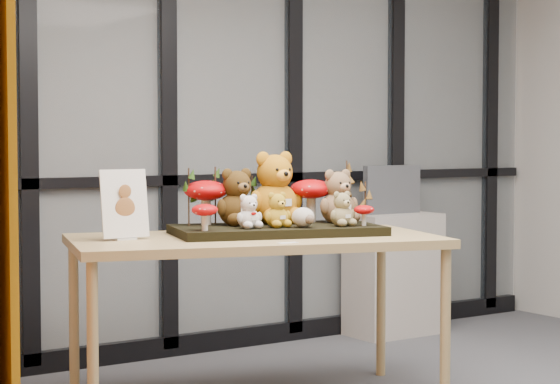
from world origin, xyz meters
TOP-DOWN VIEW (x-y plane):
  - room_shell at (0.00, 0.00)m, footprint 5.00×5.00m
  - glass_partition at (-0.00, 2.47)m, footprint 4.90×0.06m
  - display_table at (-0.61, 1.26)m, footprint 1.93×1.34m
  - diorama_tray at (-0.46, 1.29)m, footprint 1.11×0.77m
  - bear_pooh_yellow at (-0.40, 1.41)m, footprint 0.37×0.35m
  - bear_brown_medium at (-0.61, 1.43)m, footprint 0.29×0.27m
  - bear_tan_back at (-0.10, 1.27)m, footprint 0.28×0.26m
  - bear_small_yellow at (-0.52, 1.20)m, footprint 0.17×0.17m
  - bear_white_bow at (-0.66, 1.23)m, footprint 0.17×0.16m
  - bear_beige_small at (-0.21, 1.08)m, footprint 0.18×0.17m
  - plush_cream_hedgehog at (-0.42, 1.12)m, footprint 0.10×0.09m
  - mushroom_back_left at (-0.73, 1.52)m, footprint 0.22×0.22m
  - mushroom_back_right at (-0.19, 1.38)m, footprint 0.22×0.22m
  - mushroom_front_left at (-0.89, 1.24)m, footprint 0.12×0.12m
  - mushroom_front_right at (-0.11, 1.04)m, footprint 0.10×0.10m
  - sprig_green_far_left at (-0.82, 1.53)m, footprint 0.05×0.05m
  - sprig_green_mid_left at (-0.67, 1.54)m, footprint 0.05×0.05m
  - sprig_dry_far_right at (-0.04, 1.27)m, footprint 0.05×0.05m
  - sprig_dry_mid_right at (-0.03, 1.13)m, footprint 0.05×0.05m
  - sprig_green_centre at (-0.48, 1.50)m, footprint 0.05×0.05m
  - sign_holder at (-1.20, 1.46)m, footprint 0.23×0.06m
  - label_card at (-0.65, 0.91)m, footprint 0.10×0.03m
  - cabinet at (1.10, 2.25)m, footprint 0.60×0.35m
  - monitor at (1.10, 2.27)m, footprint 0.45×0.05m

SIDE VIEW (x-z plane):
  - cabinet at x=1.10m, z-range 0.00..0.80m
  - display_table at x=-0.61m, z-range 0.35..1.17m
  - label_card at x=-0.65m, z-range 0.82..0.83m
  - diorama_tray at x=-0.46m, z-range 0.82..0.87m
  - plush_cream_hedgehog at x=-0.42m, z-range 0.87..0.97m
  - mushroom_front_right at x=-0.11m, z-range 0.87..0.98m
  - mushroom_front_left at x=-0.89m, z-range 0.87..1.00m
  - bear_white_bow at x=-0.66m, z-range 0.87..1.05m
  - monitor at x=1.10m, z-range 0.80..1.12m
  - bear_small_yellow at x=-0.52m, z-range 0.87..1.05m
  - bear_beige_small at x=-0.21m, z-range 0.87..1.06m
  - sprig_dry_mid_right at x=-0.03m, z-range 0.87..1.08m
  - sign_holder at x=-1.20m, z-range 0.81..1.14m
  - sprig_green_centre at x=-0.48m, z-range 0.87..1.11m
  - mushroom_back_right at x=-0.19m, z-range 0.87..1.11m
  - mushroom_back_left at x=-0.73m, z-range 0.87..1.11m
  - sprig_green_far_left at x=-0.82m, z-range 0.87..1.15m
  - sprig_green_mid_left at x=-0.67m, z-range 0.87..1.15m
  - bear_tan_back at x=-0.10m, z-range 0.87..1.17m
  - bear_brown_medium at x=-0.61m, z-range 0.87..1.18m
  - sprig_dry_far_right at x=-0.04m, z-range 0.87..1.18m
  - bear_pooh_yellow at x=-0.40m, z-range 0.87..1.27m
  - glass_partition at x=0.00m, z-range 0.03..2.81m
  - room_shell at x=0.00m, z-range -0.82..4.18m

